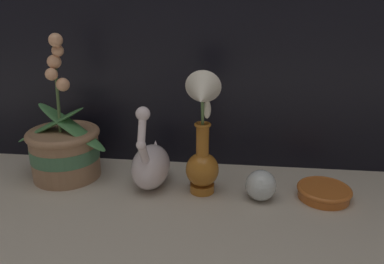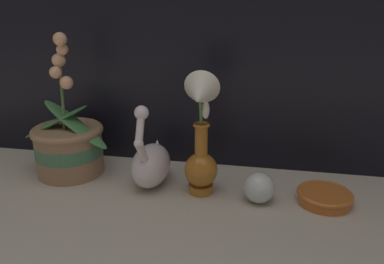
{
  "view_description": "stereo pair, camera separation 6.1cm",
  "coord_description": "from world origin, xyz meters",
  "px_view_note": "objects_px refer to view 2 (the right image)",
  "views": [
    {
      "loc": [
        0.12,
        -0.75,
        0.46
      ],
      "look_at": [
        0.02,
        0.13,
        0.14
      ],
      "focal_mm": 35.0,
      "sensor_mm": 36.0,
      "label": 1
    },
    {
      "loc": [
        0.18,
        -0.74,
        0.46
      ],
      "look_at": [
        0.02,
        0.13,
        0.14
      ],
      "focal_mm": 35.0,
      "sensor_mm": 36.0,
      "label": 2
    }
  ],
  "objects_px": {
    "amber_dish": "(325,196)",
    "orchid_potted_plant": "(69,144)",
    "swan_figurine": "(151,162)",
    "blue_vase": "(201,141)",
    "glass_sphere": "(259,188)"
  },
  "relations": [
    {
      "from": "amber_dish",
      "to": "orchid_potted_plant",
      "type": "bearing_deg",
      "value": 176.24
    },
    {
      "from": "swan_figurine",
      "to": "blue_vase",
      "type": "height_order",
      "value": "blue_vase"
    },
    {
      "from": "glass_sphere",
      "to": "amber_dish",
      "type": "relative_size",
      "value": 0.57
    },
    {
      "from": "orchid_potted_plant",
      "to": "blue_vase",
      "type": "height_order",
      "value": "orchid_potted_plant"
    },
    {
      "from": "orchid_potted_plant",
      "to": "blue_vase",
      "type": "bearing_deg",
      "value": -8.47
    },
    {
      "from": "glass_sphere",
      "to": "amber_dish",
      "type": "xyz_separation_m",
      "value": [
        0.15,
        0.02,
        -0.02
      ]
    },
    {
      "from": "swan_figurine",
      "to": "glass_sphere",
      "type": "xyz_separation_m",
      "value": [
        0.28,
        -0.04,
        -0.02
      ]
    },
    {
      "from": "blue_vase",
      "to": "glass_sphere",
      "type": "bearing_deg",
      "value": -4.56
    },
    {
      "from": "orchid_potted_plant",
      "to": "amber_dish",
      "type": "relative_size",
      "value": 2.94
    },
    {
      "from": "blue_vase",
      "to": "glass_sphere",
      "type": "xyz_separation_m",
      "value": [
        0.14,
        -0.01,
        -0.1
      ]
    },
    {
      "from": "swan_figurine",
      "to": "blue_vase",
      "type": "bearing_deg",
      "value": -12.55
    },
    {
      "from": "blue_vase",
      "to": "swan_figurine",
      "type": "bearing_deg",
      "value": 167.45
    },
    {
      "from": "amber_dish",
      "to": "swan_figurine",
      "type": "bearing_deg",
      "value": 177.57
    },
    {
      "from": "orchid_potted_plant",
      "to": "amber_dish",
      "type": "xyz_separation_m",
      "value": [
        0.67,
        -0.04,
        -0.07
      ]
    },
    {
      "from": "blue_vase",
      "to": "orchid_potted_plant",
      "type": "bearing_deg",
      "value": 171.53
    }
  ]
}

